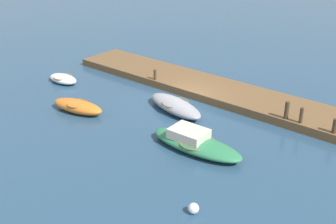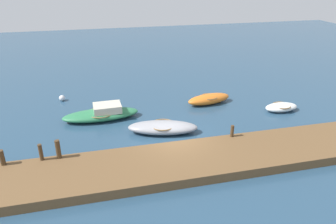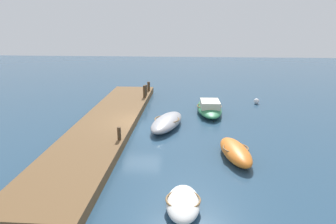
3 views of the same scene
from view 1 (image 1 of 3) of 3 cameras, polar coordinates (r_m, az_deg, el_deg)
ground_plane at (r=27.22m, az=2.59°, el=1.44°), size 84.00×84.00×0.00m
dock_platform at (r=28.84m, az=5.33°, el=3.33°), size 21.61×3.65×0.52m
motorboat_green at (r=21.56m, az=3.70°, el=-4.16°), size 5.28×2.00×1.05m
dinghy_white at (r=31.14m, az=-14.08°, el=4.42°), size 2.52×1.35×0.57m
rowboat_grey at (r=25.68m, az=1.00°, el=0.87°), size 4.69×2.59×0.75m
rowboat_orange at (r=26.17m, az=-12.19°, el=0.77°), size 3.73×1.87×0.76m
mooring_post_west at (r=23.72m, az=21.76°, el=-1.76°), size 0.25×0.25×0.82m
mooring_post_mid_west at (r=24.21m, az=17.68°, el=-0.44°), size 0.20×0.20×0.92m
mooring_post_mid_east at (r=24.46m, az=15.86°, el=0.24°), size 0.25×0.25×1.04m
mooring_post_east at (r=29.34m, az=-1.78°, el=5.11°), size 0.20×0.20×0.72m
marker_buoy at (r=17.42m, az=3.49°, el=-12.96°), size 0.46×0.46×0.46m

